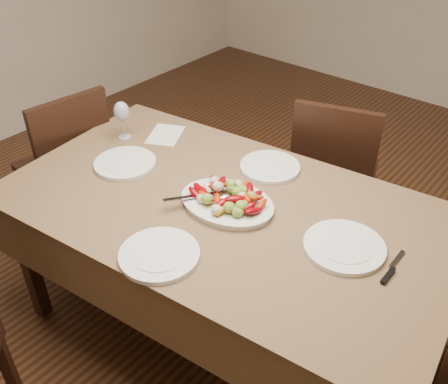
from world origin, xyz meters
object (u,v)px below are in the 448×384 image
at_px(dining_table, 224,272).
at_px(chair_far, 335,172).
at_px(plate_far, 270,167).
at_px(plate_near, 159,255).
at_px(wine_glass, 122,119).
at_px(chair_left, 64,166).
at_px(serving_platter, 227,204).
at_px(plate_right, 344,247).
at_px(plate_left, 125,163).

relative_size(dining_table, chair_far, 1.94).
distance_m(plate_far, plate_near, 0.72).
bearing_deg(wine_glass, chair_left, -164.04).
distance_m(serving_platter, plate_right, 0.49).
height_order(chair_left, plate_far, chair_left).
bearing_deg(wine_glass, plate_far, 17.64).
xyz_separation_m(plate_left, plate_near, (0.56, -0.33, 0.00)).
bearing_deg(wine_glass, plate_left, -40.51).
height_order(chair_far, wine_glass, wine_glass).
relative_size(plate_far, wine_glass, 1.32).
bearing_deg(plate_near, plate_right, 43.45).
distance_m(plate_left, plate_near, 0.65).
bearing_deg(plate_right, plate_far, 153.00).
height_order(serving_platter, plate_near, serving_platter).
xyz_separation_m(chair_left, plate_right, (1.66, 0.09, 0.29)).
relative_size(plate_right, plate_near, 1.02).
bearing_deg(chair_far, dining_table, 69.69).
distance_m(dining_table, chair_left, 1.16).
relative_size(chair_far, wine_glass, 4.64).
xyz_separation_m(serving_platter, plate_near, (0.00, -0.38, -0.00)).
xyz_separation_m(plate_left, plate_right, (1.04, 0.13, 0.00)).
height_order(chair_left, wine_glass, wine_glass).
bearing_deg(serving_platter, chair_left, -179.49).
xyz_separation_m(dining_table, wine_glass, (-0.73, 0.11, 0.48)).
xyz_separation_m(serving_platter, wine_glass, (-0.75, 0.11, 0.09)).
relative_size(chair_left, plate_far, 3.52).
distance_m(dining_table, serving_platter, 0.39).
bearing_deg(serving_platter, wine_glass, 171.57).
height_order(plate_left, plate_far, same).
relative_size(chair_far, plate_near, 3.28).
distance_m(plate_right, plate_near, 0.67).
bearing_deg(plate_left, chair_left, 175.82).
bearing_deg(wine_glass, serving_platter, -8.43).
relative_size(chair_left, plate_left, 3.39).
bearing_deg(plate_right, plate_left, -172.80).
height_order(chair_far, chair_left, same).
relative_size(chair_far, serving_platter, 2.47).
distance_m(chair_left, plate_left, 0.69).
relative_size(chair_far, plate_left, 3.39).
distance_m(serving_platter, plate_left, 0.56).
height_order(dining_table, plate_right, plate_right).
xyz_separation_m(chair_left, wine_glass, (0.43, 0.12, 0.39)).
bearing_deg(plate_far, plate_left, -142.92).
relative_size(plate_right, plate_far, 1.10).
height_order(chair_left, plate_near, chair_left).
distance_m(chair_far, wine_glass, 1.17).
distance_m(chair_far, plate_right, 1.00).
bearing_deg(dining_table, chair_left, -179.36).
bearing_deg(serving_platter, plate_right, 8.83).
bearing_deg(plate_near, plate_left, 149.66).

